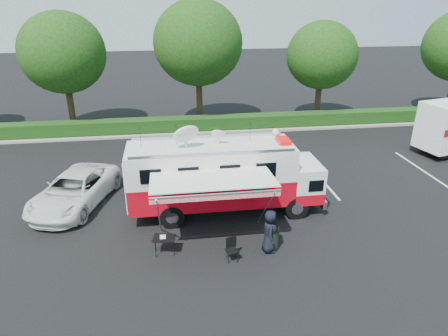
% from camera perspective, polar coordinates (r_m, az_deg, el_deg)
% --- Properties ---
extents(ground_plane, '(120.00, 120.00, 0.00)m').
position_cam_1_polar(ground_plane, '(18.01, 0.23, -6.19)').
color(ground_plane, black).
rests_on(ground_plane, ground).
extents(back_border, '(60.00, 6.14, 8.87)m').
position_cam_1_polar(back_border, '(28.89, -1.32, 15.58)').
color(back_border, '#9E998E').
rests_on(back_border, ground_plane).
extents(stall_lines, '(24.12, 5.50, 0.01)m').
position_cam_1_polar(stall_lines, '(20.60, -2.37, -2.21)').
color(stall_lines, silver).
rests_on(stall_lines, ground_plane).
extents(command_truck, '(8.41, 2.32, 4.04)m').
position_cam_1_polar(command_truck, '(17.22, -0.00, -1.19)').
color(command_truck, black).
rests_on(command_truck, ground_plane).
extents(awning, '(4.59, 2.39, 2.78)m').
position_cam_1_polar(awning, '(14.60, -1.58, -2.13)').
color(awning, white).
rests_on(awning, ground_plane).
extents(white_suv, '(4.00, 5.88, 1.50)m').
position_cam_1_polar(white_suv, '(19.76, -20.28, -4.93)').
color(white_suv, silver).
rests_on(white_suv, ground_plane).
extents(person, '(0.65, 0.90, 1.71)m').
position_cam_1_polar(person, '(15.54, 6.40, -11.64)').
color(person, black).
rests_on(person, ground_plane).
extents(folding_table, '(0.90, 0.71, 0.69)m').
position_cam_1_polar(folding_table, '(15.11, -8.54, -9.94)').
color(folding_table, black).
rests_on(folding_table, ground_plane).
extents(folding_chair, '(0.52, 0.54, 0.87)m').
position_cam_1_polar(folding_chair, '(14.75, 1.09, -11.19)').
color(folding_chair, black).
rests_on(folding_chair, ground_plane).
extents(trash_bin, '(0.60, 0.60, 0.89)m').
position_cam_1_polar(trash_bin, '(15.40, 6.79, -9.99)').
color(trash_bin, black).
rests_on(trash_bin, ground_plane).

